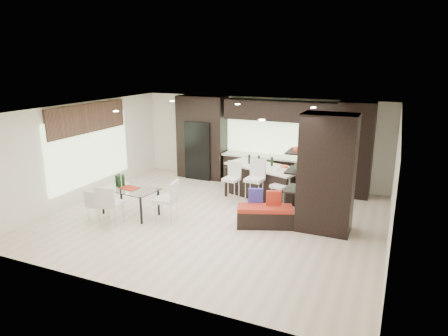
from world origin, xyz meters
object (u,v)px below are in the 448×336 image
at_px(stool_right, 279,193).
at_px(bench, 265,216).
at_px(floor_vase, 311,204).
at_px(chair_end, 166,203).
at_px(chair_near, 111,207).
at_px(dining_table, 130,201).
at_px(kitchen_island, 264,182).
at_px(stool_left, 231,186).
at_px(chair_far, 98,207).
at_px(stool_mid, 254,188).

relative_size(stool_right, bench, 0.67).
relative_size(floor_vase, chair_end, 1.33).
height_order(chair_near, chair_end, chair_end).
relative_size(dining_table, chair_near, 1.56).
bearing_deg(kitchen_island, bench, -51.63).
xyz_separation_m(bench, chair_near, (-3.36, -1.36, 0.21)).
bearing_deg(stool_left, stool_right, 7.36).
distance_m(floor_vase, dining_table, 4.46).
relative_size(bench, chair_far, 1.73).
bearing_deg(stool_left, stool_mid, 5.03).
relative_size(kitchen_island, chair_near, 2.38).
bearing_deg(chair_far, stool_right, 30.55).
height_order(floor_vase, chair_far, floor_vase).
distance_m(kitchen_island, stool_mid, 0.80).
relative_size(kitchen_island, stool_left, 2.41).
bearing_deg(bench, dining_table, 170.14).
bearing_deg(kitchen_island, stool_mid, -70.51).
relative_size(kitchen_island, stool_mid, 2.16).
relative_size(stool_mid, stool_right, 1.16).
distance_m(bench, dining_table, 3.42).
height_order(floor_vase, dining_table, floor_vase).
distance_m(stool_right, dining_table, 3.84).
relative_size(bench, floor_vase, 1.04).
bearing_deg(chair_end, dining_table, 80.94).
xyz_separation_m(stool_mid, bench, (0.68, -1.20, -0.26)).
height_order(kitchen_island, chair_near, chair_near).
xyz_separation_m(stool_mid, stool_right, (0.68, 0.03, -0.07)).
height_order(kitchen_island, stool_mid, stool_mid).
bearing_deg(floor_vase, bench, -164.99).
relative_size(stool_right, chair_end, 0.93).
xyz_separation_m(bench, chair_end, (-2.31, -0.63, 0.22)).
height_order(stool_left, chair_end, chair_end).
distance_m(stool_mid, chair_far, 4.02).
bearing_deg(chair_near, stool_right, 30.72).
xyz_separation_m(stool_mid, floor_vase, (1.68, -0.93, 0.12)).
relative_size(stool_mid, chair_far, 1.35).
distance_m(dining_table, chair_near, 0.75).
xyz_separation_m(bench, dining_table, (-3.36, -0.63, 0.10)).
distance_m(stool_right, bench, 1.24).
bearing_deg(chair_far, stool_mid, 35.55).
bearing_deg(kitchen_island, chair_far, -113.90).
distance_m(stool_left, bench, 1.84).
relative_size(stool_mid, dining_table, 0.71).
bearing_deg(bench, chair_end, 174.79).
distance_m(kitchen_island, stool_left, 1.03).
relative_size(stool_right, chair_far, 1.16).
xyz_separation_m(stool_right, chair_near, (-3.36, -2.59, 0.02)).
xyz_separation_m(stool_right, dining_table, (-3.36, -1.85, -0.09)).
height_order(floor_vase, chair_end, floor_vase).
relative_size(bench, chair_end, 1.38).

